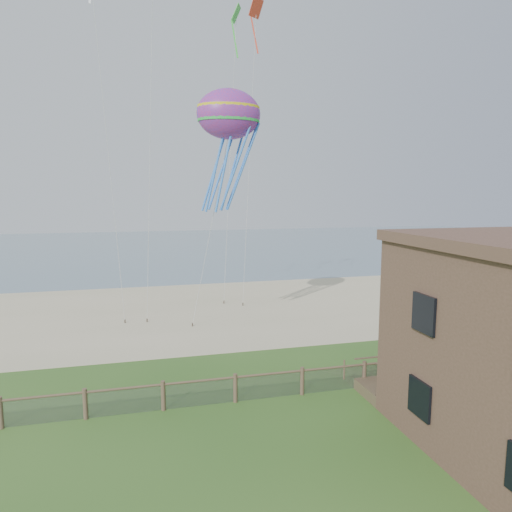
% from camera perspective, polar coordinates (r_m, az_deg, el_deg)
% --- Properties ---
extents(ground, '(160.00, 160.00, 0.00)m').
position_cam_1_polar(ground, '(15.33, 2.52, -27.16)').
color(ground, '#2A511B').
rests_on(ground, ground).
extents(sand_beach, '(72.00, 20.00, 0.02)m').
position_cam_1_polar(sand_beach, '(35.33, -7.89, -6.73)').
color(sand_beach, tan).
rests_on(sand_beach, ground).
extents(ocean, '(160.00, 68.00, 0.02)m').
position_cam_1_polar(ocean, '(78.61, -11.48, 1.14)').
color(ocean, slate).
rests_on(ocean, ground).
extents(chainlink_fence, '(36.20, 0.20, 1.25)m').
position_cam_1_polar(chainlink_fence, '(20.15, -2.60, -16.36)').
color(chainlink_fence, brown).
rests_on(chainlink_fence, ground).
extents(motel_deck, '(15.00, 2.00, 0.50)m').
position_cam_1_polar(motel_deck, '(25.31, 29.03, -12.95)').
color(motel_deck, brown).
rests_on(motel_deck, ground).
extents(picnic_table, '(1.96, 1.60, 0.74)m').
position_cam_1_polar(picnic_table, '(19.06, 22.33, -19.03)').
color(picnic_table, brown).
rests_on(picnic_table, ground).
extents(octopus_kite, '(4.30, 3.67, 7.50)m').
position_cam_1_polar(octopus_kite, '(27.36, -3.40, 13.30)').
color(octopus_kite, '#F22645').
extents(kite_red, '(1.96, 2.13, 2.79)m').
position_cam_1_polar(kite_red, '(33.37, 0.01, 27.31)').
color(kite_red, '#EA4329').
extents(kite_green, '(2.13, 1.74, 2.90)m').
position_cam_1_polar(kite_green, '(34.09, -2.48, 26.63)').
color(kite_green, green).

